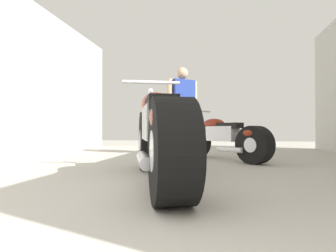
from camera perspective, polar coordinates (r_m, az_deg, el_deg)
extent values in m
plane|color=#A8A399|center=(3.85, 4.08, -8.01)|extent=(16.43, 16.43, 0.00)
cube|color=#B7B5AD|center=(5.12, -31.12, 9.80)|extent=(0.08, 7.53, 2.83)
cylinder|color=black|center=(3.35, -3.59, -3.10)|extent=(0.46, 0.74, 0.70)
cylinder|color=silver|center=(3.35, -3.59, -3.10)|extent=(0.34, 0.34, 0.27)
cylinder|color=black|center=(1.78, 0.81, -5.17)|extent=(0.46, 0.74, 0.70)
cylinder|color=silver|center=(1.78, 0.81, -5.17)|extent=(0.34, 0.34, 0.27)
cube|color=silver|center=(2.56, -2.06, 0.57)|extent=(0.47, 0.74, 0.31)
ellipsoid|color=maroon|center=(2.81, -2.61, 4.47)|extent=(0.45, 0.63, 0.24)
cube|color=black|center=(2.37, -1.53, 4.64)|extent=(0.39, 0.57, 0.11)
ellipsoid|color=maroon|center=(1.83, 0.53, 1.79)|extent=(0.42, 0.54, 0.26)
cylinder|color=silver|center=(3.31, -3.52, 2.54)|extent=(0.14, 0.28, 0.63)
cylinder|color=silver|center=(3.30, -3.45, 9.02)|extent=(0.65, 0.25, 0.04)
cylinder|color=silver|center=(2.23, -5.04, -6.97)|extent=(0.28, 0.60, 0.10)
cylinder|color=black|center=(4.91, 5.88, -3.27)|extent=(0.53, 0.52, 0.54)
cylinder|color=silver|center=(4.91, 5.88, -3.27)|extent=(0.29, 0.29, 0.21)
cylinder|color=black|center=(4.08, 17.45, -3.75)|extent=(0.53, 0.52, 0.54)
cylinder|color=silver|center=(4.08, 17.45, -3.75)|extent=(0.29, 0.29, 0.21)
cube|color=silver|center=(4.47, 11.12, -1.55)|extent=(0.53, 0.52, 0.24)
ellipsoid|color=maroon|center=(4.60, 9.42, 0.36)|extent=(0.47, 0.46, 0.19)
cube|color=black|center=(4.37, 12.58, 0.09)|extent=(0.42, 0.42, 0.08)
ellipsoid|color=maroon|center=(4.10, 16.97, -1.37)|extent=(0.42, 0.42, 0.20)
cylinder|color=silver|center=(4.88, 6.14, -0.30)|extent=(0.18, 0.18, 0.49)
cylinder|color=silver|center=(4.87, 6.40, 3.08)|extent=(0.39, 0.40, 0.03)
cylinder|color=silver|center=(4.22, 12.56, -4.77)|extent=(0.39, 0.38, 0.08)
cylinder|color=#4C4C4C|center=(5.43, 3.89, -1.55)|extent=(0.22, 0.22, 0.82)
cylinder|color=#4C4C4C|center=(5.32, 2.03, -1.56)|extent=(0.22, 0.22, 0.82)
cube|color=navy|center=(5.42, 2.97, 6.14)|extent=(0.51, 0.47, 0.63)
cylinder|color=tan|center=(5.57, 5.46, 6.22)|extent=(0.16, 0.16, 0.58)
cylinder|color=tan|center=(5.28, 0.33, 6.61)|extent=(0.16, 0.16, 0.58)
sphere|color=tan|center=(5.49, 2.96, 10.82)|extent=(0.23, 0.23, 0.23)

